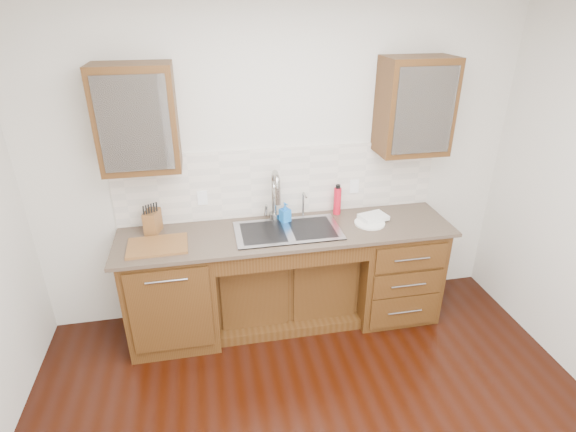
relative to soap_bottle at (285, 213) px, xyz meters
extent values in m
cube|color=silver|center=(-0.01, 0.22, 0.35)|extent=(4.00, 0.10, 2.70)
cube|color=#593014|center=(-0.96, -0.14, -0.56)|extent=(0.70, 0.62, 0.88)
cube|color=#593014|center=(-0.01, -0.05, -0.65)|extent=(1.20, 0.44, 0.70)
cube|color=#593014|center=(0.94, -0.14, -0.56)|extent=(0.70, 0.62, 0.88)
cube|color=#84705B|center=(-0.01, -0.15, -0.10)|extent=(2.70, 0.65, 0.03)
cube|color=beige|center=(-0.01, 0.16, 0.21)|extent=(2.70, 0.02, 0.59)
cube|color=#9E9EA5|center=(-0.01, -0.17, -0.17)|extent=(0.84, 0.46, 0.19)
cylinder|color=#999993|center=(-0.08, 0.06, 0.11)|extent=(0.04, 0.04, 0.40)
cylinder|color=#999993|center=(0.17, 0.07, 0.03)|extent=(0.02, 0.02, 0.24)
cube|color=#593014|center=(-1.06, 0.00, 0.83)|extent=(0.55, 0.34, 0.75)
cube|color=#593014|center=(1.04, 0.00, 0.83)|extent=(0.55, 0.34, 0.75)
cube|color=white|center=(-0.66, 0.15, 0.12)|extent=(0.08, 0.01, 0.12)
cube|color=white|center=(0.64, 0.15, 0.12)|extent=(0.08, 0.01, 0.12)
imported|color=blue|center=(0.00, 0.00, 0.00)|extent=(0.10, 0.10, 0.17)
cylinder|color=red|center=(0.47, 0.07, 0.03)|extent=(0.07, 0.07, 0.24)
cylinder|color=white|center=(0.68, -0.17, -0.08)|extent=(0.33, 0.33, 0.01)
cube|color=white|center=(0.73, -0.12, -0.05)|extent=(0.25, 0.21, 0.04)
cube|color=brown|center=(-1.06, 0.03, 0.01)|extent=(0.14, 0.18, 0.18)
cube|color=brown|center=(-1.02, -0.23, -0.08)|extent=(0.45, 0.32, 0.02)
imported|color=white|center=(-1.11, 0.00, 0.78)|extent=(0.18, 0.18, 0.11)
imported|color=silver|center=(-0.96, 0.00, 0.77)|extent=(0.11, 0.11, 0.09)
imported|color=silver|center=(0.99, 0.00, 0.77)|extent=(0.12, 0.12, 0.09)
imported|color=white|center=(1.19, 0.00, 0.78)|extent=(0.12, 0.12, 0.10)
camera|label=1|loc=(-0.62, -3.29, 1.59)|focal=28.00mm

